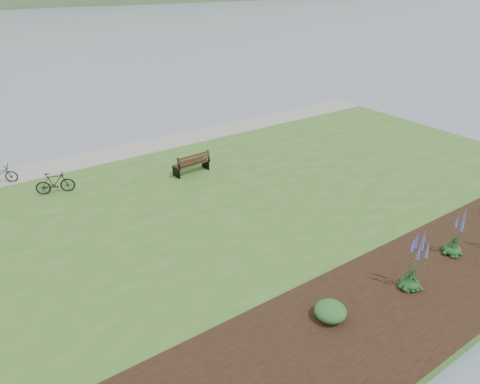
# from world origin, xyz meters

# --- Properties ---
(ground) EXTENTS (600.00, 600.00, 0.00)m
(ground) POSITION_xyz_m (0.00, 0.00, 0.00)
(ground) COLOR slate
(ground) RESTS_ON ground
(lawn) EXTENTS (34.00, 20.00, 0.40)m
(lawn) POSITION_xyz_m (0.00, -2.00, 0.20)
(lawn) COLOR #335D21
(lawn) RESTS_ON ground
(shoreline_path) EXTENTS (34.00, 2.20, 0.03)m
(shoreline_path) POSITION_xyz_m (0.00, 6.90, 0.42)
(shoreline_path) COLOR gray
(shoreline_path) RESTS_ON lawn
(garden_bed) EXTENTS (24.00, 4.40, 0.04)m
(garden_bed) POSITION_xyz_m (3.00, -9.80, 0.42)
(garden_bed) COLOR black
(garden_bed) RESTS_ON lawn
(far_hillside) EXTENTS (580.00, 80.00, 38.00)m
(far_hillside) POSITION_xyz_m (20.00, 170.00, 0.00)
(far_hillside) COLOR #365731
(far_hillside) RESTS_ON ground
(park_bench) EXTENTS (1.86, 0.86, 1.12)m
(park_bench) POSITION_xyz_m (0.42, 2.14, 0.96)
(park_bench) COLOR black
(park_bench) RESTS_ON lawn
(bicycle_b) EXTENTS (0.94, 1.77, 1.02)m
(bicycle_b) POSITION_xyz_m (-5.81, 3.73, 0.91)
(bicycle_b) COLOR black
(bicycle_b) RESTS_ON lawn
(echium_0) EXTENTS (0.62, 0.62, 2.28)m
(echium_0) POSITION_xyz_m (1.85, -9.65, 1.42)
(echium_0) COLOR #14381A
(echium_0) RESTS_ON garden_bed
(echium_1) EXTENTS (0.62, 0.62, 1.96)m
(echium_1) POSITION_xyz_m (4.70, -9.34, 1.17)
(echium_1) COLOR #14381A
(echium_1) RESTS_ON garden_bed
(shrub_0) EXTENTS (0.95, 0.95, 0.48)m
(shrub_0) POSITION_xyz_m (-1.24, -9.19, 0.68)
(shrub_0) COLOR #1E4C21
(shrub_0) RESTS_ON garden_bed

